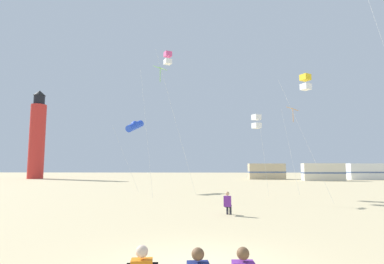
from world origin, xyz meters
The scene contains 11 objects.
kite_flyer_standing centered at (1.38, 7.92, 0.61)m, with size 0.44×0.56×1.16m.
kite_box_rainbow centered at (-2.94, 19.33, 12.16)m, with size 3.37×2.98×12.76m.
kite_tube_blue centered at (-6.64, 22.96, 6.45)m, with size 2.99×3.35×7.15m.
kite_diamond_lime centered at (-3.40, 17.05, 10.05)m, with size 2.31×2.31×10.72m.
kite_box_gold centered at (7.74, 14.58, 8.51)m, with size 2.94×2.61×9.10m.
kite_box_white centered at (4.64, 17.55, 6.04)m, with size 1.29×1.29×6.62m.
kite_diamond_orange centered at (8.29, 19.75, 7.23)m, with size 1.64×1.64×7.70m.
lighthouse_distant centered at (-30.92, 49.08, 7.84)m, with size 2.80×2.80×16.80m.
rv_van_tan centered at (11.84, 48.42, 1.39)m, with size 6.44×2.34×2.80m.
rv_van_cream centered at (19.92, 43.36, 1.39)m, with size 6.60×2.83×2.80m.
rv_van_white centered at (29.14, 47.50, 1.39)m, with size 6.48×2.46×2.80m.
Camera 1 is at (0.07, -7.54, 2.43)m, focal length 28.63 mm.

